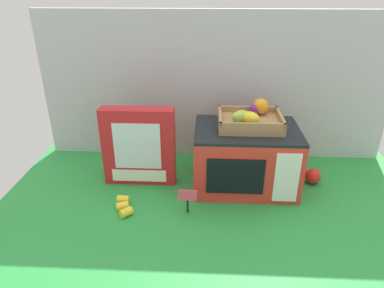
% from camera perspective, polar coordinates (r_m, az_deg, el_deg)
% --- Properties ---
extents(ground_plane, '(1.70, 1.70, 0.00)m').
position_cam_1_polar(ground_plane, '(1.51, 3.45, -6.23)').
color(ground_plane, green).
rests_on(ground_plane, ground).
extents(display_back_panel, '(1.61, 0.03, 0.69)m').
position_cam_1_polar(display_back_panel, '(1.63, 3.73, 9.33)').
color(display_back_panel, '#B7BABF').
rests_on(display_back_panel, ground).
extents(toy_microwave, '(0.42, 0.30, 0.26)m').
position_cam_1_polar(toy_microwave, '(1.45, 8.81, -2.18)').
color(toy_microwave, red).
rests_on(toy_microwave, ground).
extents(food_groups_crate, '(0.25, 0.20, 0.10)m').
position_cam_1_polar(food_groups_crate, '(1.41, 9.71, 4.10)').
color(food_groups_crate, '#A37F51').
rests_on(food_groups_crate, toy_microwave).
extents(cookie_set_box, '(0.30, 0.07, 0.33)m').
position_cam_1_polar(cookie_set_box, '(1.45, -8.78, -0.44)').
color(cookie_set_box, red).
rests_on(cookie_set_box, ground).
extents(price_sign, '(0.07, 0.01, 0.10)m').
position_cam_1_polar(price_sign, '(1.29, -0.75, -8.86)').
color(price_sign, black).
rests_on(price_sign, ground).
extents(loose_toy_banana, '(0.08, 0.13, 0.03)m').
position_cam_1_polar(loose_toy_banana, '(1.36, -11.20, -9.99)').
color(loose_toy_banana, yellow).
rests_on(loose_toy_banana, ground).
extents(loose_toy_apple, '(0.07, 0.07, 0.07)m').
position_cam_1_polar(loose_toy_apple, '(1.57, 19.38, -5.02)').
color(loose_toy_apple, red).
rests_on(loose_toy_apple, ground).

